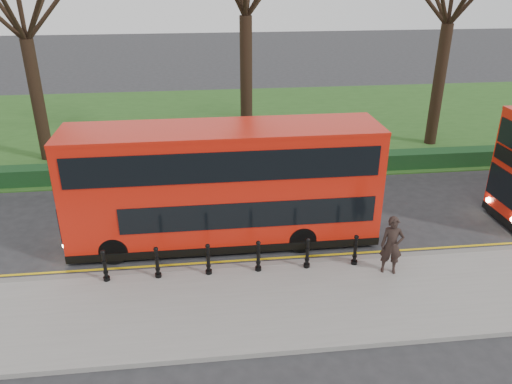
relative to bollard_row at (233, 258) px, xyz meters
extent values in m
plane|color=#28282B|center=(-0.44, 1.35, -0.65)|extent=(120.00, 120.00, 0.00)
cube|color=gray|center=(-0.44, -1.65, -0.57)|extent=(60.00, 4.00, 0.15)
cube|color=slate|center=(-0.44, 0.35, -0.57)|extent=(60.00, 0.25, 0.16)
cube|color=#254E1A|center=(-0.44, 16.35, -0.62)|extent=(60.00, 18.00, 0.06)
cube|color=black|center=(-0.44, 8.15, -0.25)|extent=(60.00, 0.90, 0.80)
cube|color=yellow|center=(-0.44, 0.65, -0.64)|extent=(60.00, 0.10, 0.01)
cube|color=yellow|center=(-0.44, 0.85, -0.64)|extent=(60.00, 0.10, 0.01)
cylinder|color=black|center=(-8.44, 11.35, 2.26)|extent=(0.60, 0.60, 5.83)
cylinder|color=black|center=(1.56, 11.35, 2.71)|extent=(0.60, 0.60, 6.72)
cylinder|color=black|center=(11.56, 11.35, 2.47)|extent=(0.60, 0.60, 6.25)
cylinder|color=black|center=(-3.87, 0.00, 0.00)|extent=(0.15, 0.15, 1.00)
cylinder|color=black|center=(-2.32, 0.00, 0.00)|extent=(0.15, 0.15, 1.00)
cylinder|color=black|center=(-0.77, 0.00, 0.00)|extent=(0.15, 0.15, 1.00)
cylinder|color=black|center=(0.77, 0.00, 0.00)|extent=(0.15, 0.15, 1.00)
cylinder|color=black|center=(2.32, 0.00, 0.00)|extent=(0.15, 0.15, 1.00)
cylinder|color=black|center=(3.87, 0.00, 0.00)|extent=(0.15, 0.15, 1.00)
cube|color=red|center=(-0.13, 2.26, 1.58)|extent=(10.34, 2.35, 3.81)
cube|color=black|center=(-0.13, 2.26, -0.37)|extent=(10.36, 2.37, 0.28)
cube|color=black|center=(0.63, 1.07, 0.90)|extent=(8.28, 0.04, 0.89)
cube|color=black|center=(-0.13, 1.07, 2.59)|extent=(9.78, 0.04, 0.99)
cube|color=black|center=(-5.32, 2.26, 1.89)|extent=(0.06, 2.07, 0.52)
cylinder|color=black|center=(-3.79, 1.22, -0.18)|extent=(0.94, 0.28, 0.94)
cylinder|color=black|center=(-3.79, 3.29, -0.18)|extent=(0.94, 0.28, 0.94)
cylinder|color=black|center=(2.41, 1.22, -0.18)|extent=(0.94, 0.28, 0.94)
cylinder|color=black|center=(2.41, 3.29, -0.18)|extent=(0.94, 0.28, 0.94)
cube|color=black|center=(10.12, 2.24, 1.94)|extent=(0.06, 2.11, 0.53)
imported|color=black|center=(4.81, -0.55, 0.44)|extent=(0.79, 0.62, 1.88)
camera|label=1|loc=(-0.85, -13.11, 8.24)|focal=35.00mm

